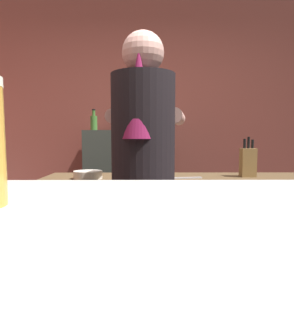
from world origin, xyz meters
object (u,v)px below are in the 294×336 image
(bottle_vinegar, at_px, (114,123))
(bottle_hot_sauce, at_px, (163,124))
(mixing_bowl, at_px, (88,175))
(bartender, at_px, (143,170))
(bottle_soy, at_px, (94,122))
(knife_block, at_px, (248,162))
(chefs_knife, at_px, (184,178))

(bottle_vinegar, bearing_deg, bottle_hot_sauce, -6.99)
(mixing_bowl, height_order, bottle_vinegar, bottle_vinegar)
(bartender, height_order, bottle_soy, bartender)
(bartender, distance_m, knife_block, 0.89)
(bartender, xyz_separation_m, bottle_vinegar, (-0.32, 1.75, 0.33))
(bottle_soy, bearing_deg, knife_block, -40.90)
(knife_block, distance_m, mixing_bowl, 1.11)
(knife_block, bearing_deg, bottle_soy, 139.10)
(bartender, distance_m, bottle_soy, 1.70)
(knife_block, xyz_separation_m, chefs_knife, (-0.46, -0.08, -0.10))
(bartender, height_order, knife_block, bartender)
(bottle_hot_sauce, bearing_deg, mixing_bowl, -114.39)
(mixing_bowl, height_order, bottle_hot_sauce, bottle_hot_sauce)
(bottle_vinegar, bearing_deg, chefs_knife, -65.78)
(bottle_hot_sauce, bearing_deg, knife_block, -66.32)
(knife_block, relative_size, bottle_vinegar, 1.35)
(knife_block, bearing_deg, bottle_vinegar, 130.11)
(knife_block, relative_size, mixing_bowl, 1.46)
(knife_block, height_order, mixing_bowl, knife_block)
(mixing_bowl, xyz_separation_m, bottle_hot_sauce, (0.58, 1.29, 0.40))
(bottle_hot_sauce, bearing_deg, bottle_soy, -171.94)
(chefs_knife, bearing_deg, bottle_vinegar, 104.89)
(bottle_vinegar, distance_m, bottle_soy, 0.26)
(bottle_hot_sauce, bearing_deg, chefs_knife, -86.98)
(mixing_bowl, bearing_deg, bottle_hot_sauce, 65.61)
(chefs_knife, relative_size, bottle_hot_sauce, 1.29)
(mixing_bowl, bearing_deg, bartender, -47.12)
(bartender, bearing_deg, bottle_hot_sauce, 3.13)
(mixing_bowl, height_order, bottle_soy, bottle_soy)
(knife_block, xyz_separation_m, bottle_hot_sauce, (-0.52, 1.19, 0.32))
(bottle_hot_sauce, bearing_deg, bottle_vinegar, 173.01)
(mixing_bowl, distance_m, chefs_knife, 0.65)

